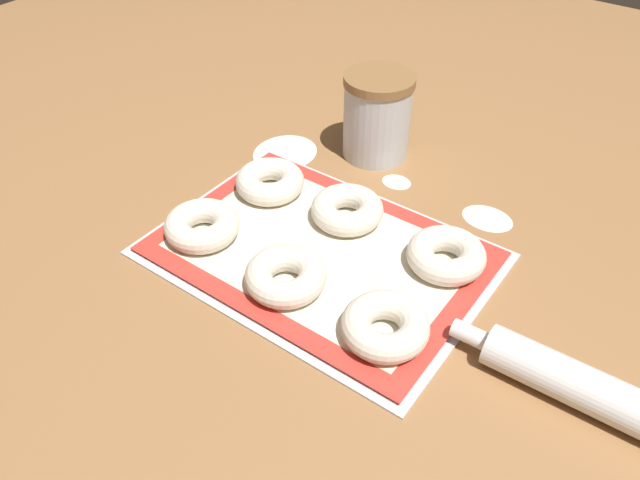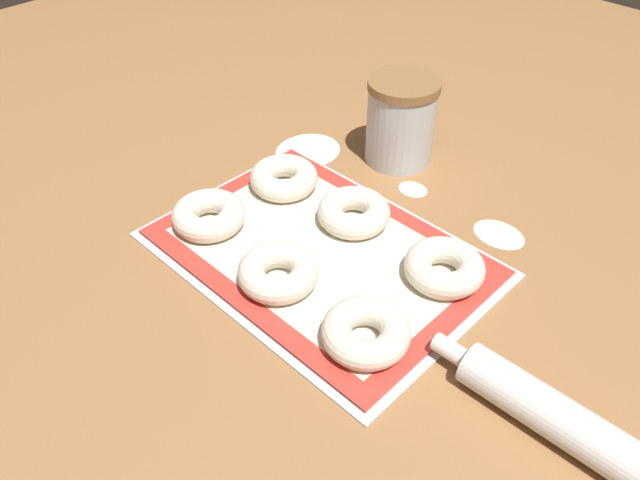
{
  "view_description": "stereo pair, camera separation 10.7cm",
  "coord_description": "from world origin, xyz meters",
  "px_view_note": "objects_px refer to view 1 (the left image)",
  "views": [
    {
      "loc": [
        0.42,
        -0.58,
        0.66
      ],
      "look_at": [
        -0.01,
        0.01,
        0.03
      ],
      "focal_mm": 35.0,
      "sensor_mm": 36.0,
      "label": 1
    },
    {
      "loc": [
        0.51,
        -0.51,
        0.66
      ],
      "look_at": [
        -0.01,
        0.01,
        0.03
      ],
      "focal_mm": 35.0,
      "sensor_mm": 36.0,
      "label": 2
    }
  ],
  "objects_px": {
    "bagel_front_left": "(202,226)",
    "bagel_front_center": "(286,276)",
    "bagel_front_right": "(385,326)",
    "bagel_back_right": "(446,255)",
    "baking_tray": "(320,253)",
    "bagel_back_left": "(270,181)",
    "rolling_pin": "(597,394)",
    "flour_canister": "(377,116)",
    "bagel_back_center": "(347,210)"
  },
  "relations": [
    {
      "from": "bagel_front_left",
      "to": "bagel_front_center",
      "type": "relative_size",
      "value": 1.0
    },
    {
      "from": "bagel_front_right",
      "to": "bagel_back_right",
      "type": "distance_m",
      "value": 0.18
    },
    {
      "from": "baking_tray",
      "to": "bagel_back_left",
      "type": "distance_m",
      "value": 0.18
    },
    {
      "from": "bagel_back_left",
      "to": "bagel_front_right",
      "type": "bearing_deg",
      "value": -26.39
    },
    {
      "from": "bagel_front_right",
      "to": "bagel_back_right",
      "type": "bearing_deg",
      "value": 89.96
    },
    {
      "from": "bagel_front_right",
      "to": "rolling_pin",
      "type": "distance_m",
      "value": 0.27
    },
    {
      "from": "bagel_front_left",
      "to": "bagel_back_left",
      "type": "distance_m",
      "value": 0.16
    },
    {
      "from": "bagel_front_center",
      "to": "rolling_pin",
      "type": "height_order",
      "value": "rolling_pin"
    },
    {
      "from": "bagel_front_left",
      "to": "rolling_pin",
      "type": "bearing_deg",
      "value": 4.82
    },
    {
      "from": "bagel_front_center",
      "to": "bagel_back_right",
      "type": "relative_size",
      "value": 1.0
    },
    {
      "from": "rolling_pin",
      "to": "flour_canister",
      "type": "bearing_deg",
      "value": 147.6
    },
    {
      "from": "bagel_front_right",
      "to": "bagel_back_left",
      "type": "bearing_deg",
      "value": 153.61
    },
    {
      "from": "bagel_back_center",
      "to": "rolling_pin",
      "type": "xyz_separation_m",
      "value": [
        0.45,
        -0.12,
        -0.0
      ]
    },
    {
      "from": "flour_canister",
      "to": "bagel_front_right",
      "type": "bearing_deg",
      "value": -56.35
    },
    {
      "from": "bagel_front_center",
      "to": "rolling_pin",
      "type": "distance_m",
      "value": 0.43
    },
    {
      "from": "bagel_front_left",
      "to": "bagel_back_center",
      "type": "relative_size",
      "value": 1.0
    },
    {
      "from": "bagel_front_center",
      "to": "bagel_back_left",
      "type": "bearing_deg",
      "value": 135.19
    },
    {
      "from": "baking_tray",
      "to": "flour_canister",
      "type": "height_order",
      "value": "flour_canister"
    },
    {
      "from": "bagel_front_left",
      "to": "bagel_front_center",
      "type": "height_order",
      "value": "same"
    },
    {
      "from": "flour_canister",
      "to": "rolling_pin",
      "type": "height_order",
      "value": "flour_canister"
    },
    {
      "from": "bagel_back_left",
      "to": "bagel_back_center",
      "type": "distance_m",
      "value": 0.15
    },
    {
      "from": "bagel_back_left",
      "to": "bagel_back_right",
      "type": "bearing_deg",
      "value": 1.42
    },
    {
      "from": "bagel_front_right",
      "to": "bagel_back_left",
      "type": "xyz_separation_m",
      "value": [
        -0.34,
        0.17,
        0.0
      ]
    },
    {
      "from": "bagel_front_center",
      "to": "bagel_front_right",
      "type": "xyz_separation_m",
      "value": [
        0.17,
        0.0,
        0.0
      ]
    },
    {
      "from": "baking_tray",
      "to": "rolling_pin",
      "type": "height_order",
      "value": "rolling_pin"
    },
    {
      "from": "bagel_front_right",
      "to": "bagel_back_center",
      "type": "distance_m",
      "value": 0.26
    },
    {
      "from": "bagel_front_right",
      "to": "rolling_pin",
      "type": "xyz_separation_m",
      "value": [
        0.26,
        0.06,
        -0.0
      ]
    },
    {
      "from": "bagel_back_right",
      "to": "bagel_front_right",
      "type": "bearing_deg",
      "value": -90.04
    },
    {
      "from": "bagel_front_left",
      "to": "bagel_back_left",
      "type": "bearing_deg",
      "value": 86.39
    },
    {
      "from": "bagel_back_left",
      "to": "bagel_back_right",
      "type": "relative_size",
      "value": 1.0
    },
    {
      "from": "bagel_front_center",
      "to": "bagel_back_left",
      "type": "relative_size",
      "value": 1.0
    },
    {
      "from": "bagel_front_center",
      "to": "rolling_pin",
      "type": "bearing_deg",
      "value": 8.42
    },
    {
      "from": "bagel_front_center",
      "to": "rolling_pin",
      "type": "xyz_separation_m",
      "value": [
        0.43,
        0.06,
        -0.0
      ]
    },
    {
      "from": "bagel_front_center",
      "to": "bagel_back_left",
      "type": "xyz_separation_m",
      "value": [
        -0.17,
        0.17,
        0.0
      ]
    },
    {
      "from": "bagel_front_right",
      "to": "rolling_pin",
      "type": "height_order",
      "value": "rolling_pin"
    },
    {
      "from": "bagel_front_left",
      "to": "bagel_back_center",
      "type": "bearing_deg",
      "value": 46.22
    },
    {
      "from": "bagel_front_center",
      "to": "bagel_back_center",
      "type": "height_order",
      "value": "same"
    },
    {
      "from": "bagel_front_left",
      "to": "bagel_front_right",
      "type": "distance_m",
      "value": 0.35
    },
    {
      "from": "bagel_back_center",
      "to": "bagel_front_center",
      "type": "bearing_deg",
      "value": -84.59
    },
    {
      "from": "bagel_front_center",
      "to": "bagel_back_left",
      "type": "height_order",
      "value": "same"
    },
    {
      "from": "bagel_front_center",
      "to": "bagel_front_left",
      "type": "bearing_deg",
      "value": 176.17
    },
    {
      "from": "bagel_front_right",
      "to": "bagel_front_center",
      "type": "bearing_deg",
      "value": -179.08
    },
    {
      "from": "bagel_front_left",
      "to": "bagel_front_center",
      "type": "distance_m",
      "value": 0.18
    },
    {
      "from": "rolling_pin",
      "to": "baking_tray",
      "type": "bearing_deg",
      "value": 175.97
    },
    {
      "from": "baking_tray",
      "to": "bagel_back_right",
      "type": "bearing_deg",
      "value": 25.71
    },
    {
      "from": "baking_tray",
      "to": "bagel_front_center",
      "type": "distance_m",
      "value": 0.1
    },
    {
      "from": "bagel_back_left",
      "to": "rolling_pin",
      "type": "distance_m",
      "value": 0.61
    },
    {
      "from": "bagel_front_right",
      "to": "bagel_back_left",
      "type": "distance_m",
      "value": 0.38
    },
    {
      "from": "bagel_back_center",
      "to": "bagel_back_right",
      "type": "bearing_deg",
      "value": -1.44
    },
    {
      "from": "bagel_front_right",
      "to": "rolling_pin",
      "type": "relative_size",
      "value": 0.31
    }
  ]
}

